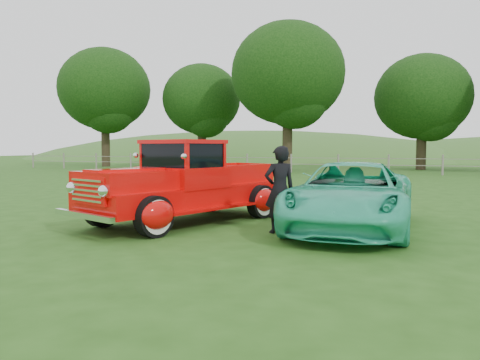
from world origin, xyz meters
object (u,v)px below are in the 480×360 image
(tree_mid_west, at_px, (202,100))
(tree_near_west, at_px, (288,74))
(man, at_px, (280,189))
(teal_sedan, at_px, (352,196))
(tree_far_west, at_px, (105,89))
(red_pickup, at_px, (185,186))
(tree_near_east, at_px, (423,97))

(tree_mid_west, xyz_separation_m, tree_near_west, (8.00, -3.00, 1.25))
(man, bearing_deg, teal_sedan, 178.00)
(tree_far_west, bearing_deg, red_pickup, -51.39)
(tree_near_west, height_order, tree_near_east, tree_near_west)
(tree_near_west, height_order, man, tree_near_west)
(tree_far_west, relative_size, tree_near_west, 0.95)
(tree_far_west, bearing_deg, tree_near_west, -3.58)
(teal_sedan, bearing_deg, tree_near_east, 86.49)
(teal_sedan, xyz_separation_m, man, (-1.25, -0.83, 0.16))
(tree_mid_west, bearing_deg, red_pickup, -66.46)
(tree_far_west, xyz_separation_m, tree_near_west, (16.00, -1.00, 0.31))
(tree_near_east, bearing_deg, tree_far_west, -173.16)
(tree_far_west, height_order, teal_sedan, tree_far_west)
(tree_near_west, relative_size, tree_near_east, 1.25)
(red_pickup, xyz_separation_m, teal_sedan, (3.48, 0.34, -0.13))
(tree_far_west, distance_m, tree_mid_west, 8.30)
(tree_near_west, height_order, red_pickup, tree_near_west)
(man, bearing_deg, tree_far_west, -84.67)
(tree_far_west, xyz_separation_m, teal_sedan, (23.01, -24.12, -5.82))
(tree_mid_west, relative_size, man, 5.12)
(red_pickup, bearing_deg, tree_mid_west, 134.86)
(tree_mid_west, xyz_separation_m, red_pickup, (11.53, -26.46, -4.75))
(tree_near_east, relative_size, red_pickup, 1.58)
(tree_mid_west, bearing_deg, teal_sedan, -60.12)
(tree_near_west, bearing_deg, man, -76.48)
(tree_near_east, bearing_deg, man, -96.62)
(tree_near_west, bearing_deg, tree_mid_west, 159.44)
(tree_near_east, bearing_deg, red_pickup, -101.27)
(teal_sedan, relative_size, man, 2.90)
(tree_near_east, xyz_separation_m, man, (-3.24, -27.95, -4.42))
(tree_near_west, distance_m, red_pickup, 24.47)
(tree_near_east, xyz_separation_m, red_pickup, (-5.47, -27.46, -4.45))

